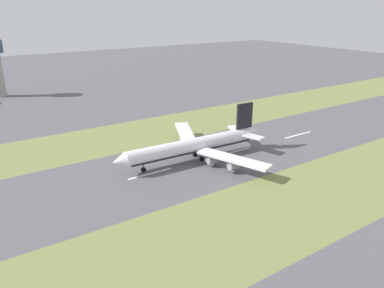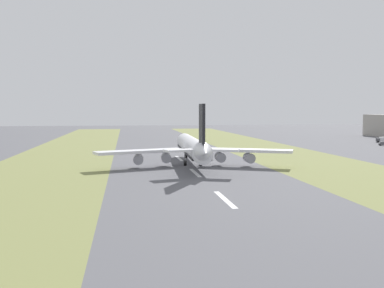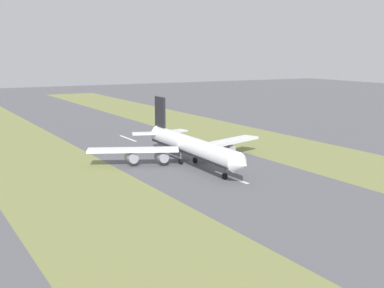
% 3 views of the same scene
% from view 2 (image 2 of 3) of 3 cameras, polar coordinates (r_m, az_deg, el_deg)
% --- Properties ---
extents(ground_plane, '(800.00, 800.00, 0.00)m').
position_cam_2_polar(ground_plane, '(148.26, -0.55, -2.82)').
color(ground_plane, '#56565B').
extents(grass_median_west, '(40.00, 600.00, 0.01)m').
position_cam_2_polar(grass_median_west, '(148.94, -17.99, -3.00)').
color(grass_median_west, olive).
rests_on(grass_median_west, ground).
extents(grass_median_east, '(40.00, 600.00, 0.01)m').
position_cam_2_polar(grass_median_east, '(160.71, 15.56, -2.42)').
color(grass_median_east, olive).
rests_on(grass_median_east, ground).
extents(centreline_dash_near, '(1.20, 18.00, 0.01)m').
position_cam_2_polar(centreline_dash_near, '(93.81, 4.20, -7.01)').
color(centreline_dash_near, silver).
rests_on(centreline_dash_near, ground).
extents(centreline_dash_mid, '(1.20, 18.00, 0.01)m').
position_cam_2_polar(centreline_dash_mid, '(132.59, 0.40, -3.67)').
color(centreline_dash_mid, silver).
rests_on(centreline_dash_mid, ground).
extents(centreline_dash_far, '(1.20, 18.00, 0.01)m').
position_cam_2_polar(centreline_dash_far, '(171.92, -1.65, -1.84)').
color(centreline_dash_far, silver).
rests_on(centreline_dash_far, ground).
extents(airplane_main_jet, '(64.08, 67.17, 20.20)m').
position_cam_2_polar(airplane_main_jet, '(150.00, 0.08, -0.43)').
color(airplane_main_jet, white).
rests_on(airplane_main_jet, ground).
extents(service_truck, '(6.39, 4.30, 3.10)m').
position_cam_2_polar(service_truck, '(278.76, 22.97, 0.52)').
color(service_truck, '#4C4C51').
rests_on(service_truck, ground).
extents(apron_car, '(4.34, 4.43, 2.03)m').
position_cam_2_polar(apron_car, '(254.14, 23.11, 0.04)').
color(apron_car, '#4C4C51').
rests_on(apron_car, ground).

